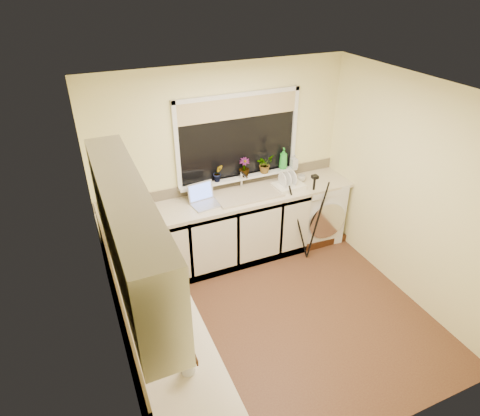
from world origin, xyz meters
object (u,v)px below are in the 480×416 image
cup_left (169,332)px  dish_rack (288,186)px  washing_machine (314,208)px  steel_jar (151,293)px  soap_bottle_clear (294,161)px  soap_bottle_green (283,158)px  cup_back (302,178)px  microwave (133,229)px  kettle (159,277)px  plant_b (218,173)px  laptop (204,199)px  tripod (311,219)px  plant_d (265,164)px  glass_jug (188,364)px  plant_c (244,167)px

cup_left → dish_rack: bearing=41.0°
washing_machine → steel_jar: bearing=-147.6°
washing_machine → soap_bottle_clear: bearing=151.8°
soap_bottle_green → cup_back: soap_bottle_green is taller
microwave → kettle: bearing=-162.8°
cup_back → plant_b: bearing=171.8°
laptop → dish_rack: 1.12m
tripod → plant_d: bearing=102.2°
cup_back → glass_jug: bearing=-135.3°
soap_bottle_green → cup_back: bearing=-41.4°
laptop → plant_c: 0.68m
kettle → soap_bottle_clear: soap_bottle_clear is taller
soap_bottle_clear → cup_back: soap_bottle_clear is taller
kettle → microwave: bearing=94.5°
dish_rack → plant_d: 0.42m
plant_d → cup_back: (0.47, -0.16, -0.23)m
glass_jug → plant_d: size_ratio=0.64×
glass_jug → soap_bottle_green: size_ratio=0.53×
glass_jug → cup_left: (-0.04, 0.36, -0.03)m
kettle → cup_back: bearing=30.0°
kettle → steel_jar: kettle is taller
glass_jug → soap_bottle_green: soap_bottle_green is taller
plant_d → soap_bottle_clear: (0.42, -0.02, -0.03)m
tripod → washing_machine: bearing=33.9°
steel_jar → plant_d: bearing=40.2°
laptop → plant_b: 0.39m
washing_machine → cup_back: 0.54m
laptop → plant_d: size_ratio=1.54×
dish_rack → glass_jug: glass_jug is taller
steel_jar → cup_left: bearing=-86.8°
plant_d → cup_left: bearing=-131.9°
cup_back → cup_left: 2.97m
plant_c → tripod: bearing=-44.2°
cup_left → glass_jug: bearing=-84.3°
kettle → plant_b: plant_b is taller
microwave → plant_c: size_ratio=2.15×
washing_machine → tripod: bearing=-124.2°
steel_jar → cup_back: bearing=31.2°
microwave → plant_c: plant_c is taller
washing_machine → plant_d: (-0.69, 0.20, 0.72)m
steel_jar → soap_bottle_green: size_ratio=0.38×
tripod → plant_d: 0.91m
washing_machine → cup_back: bearing=174.8°
washing_machine → laptop: 1.68m
tripod → cup_back: tripod is taller
tripod → cup_left: size_ratio=12.39×
cup_back → plant_d: bearing=161.3°
tripod → dish_rack: bearing=94.1°
laptop → glass_jug: laptop is taller
washing_machine → plant_c: size_ratio=3.74×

